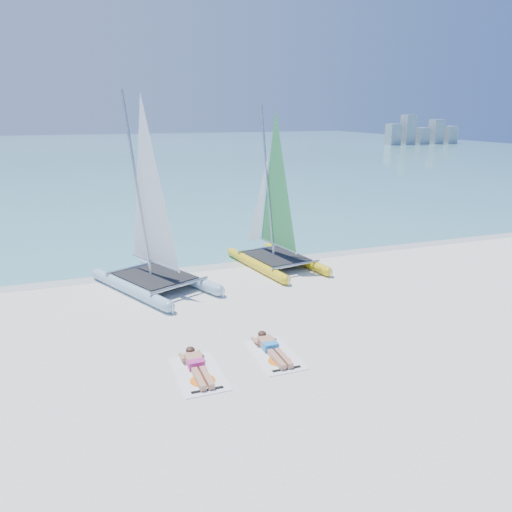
% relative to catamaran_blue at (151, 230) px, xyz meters
% --- Properties ---
extents(ground, '(140.00, 140.00, 0.00)m').
position_rel_catamaran_blue_xyz_m(ground, '(2.08, -3.74, -1.95)').
color(ground, white).
rests_on(ground, ground).
extents(sea, '(140.00, 115.00, 0.01)m').
position_rel_catamaran_blue_xyz_m(sea, '(2.08, 59.26, -1.95)').
color(sea, '#7BC2CD').
rests_on(sea, ground).
extents(wet_sand_strip, '(140.00, 1.40, 0.01)m').
position_rel_catamaran_blue_xyz_m(wet_sand_strip, '(2.08, 1.76, -1.95)').
color(wet_sand_strip, silver).
rests_on(wet_sand_strip, ground).
extents(distant_skyline, '(14.00, 2.00, 5.00)m').
position_rel_catamaran_blue_xyz_m(distant_skyline, '(55.79, 58.26, -0.02)').
color(distant_skyline, '#9DA3AD').
rests_on(distant_skyline, ground).
extents(catamaran_blue, '(4.07, 5.31, 6.55)m').
position_rel_catamaran_blue_xyz_m(catamaran_blue, '(0.00, 0.00, 0.00)').
color(catamaran_blue, '#A5BFD9').
rests_on(catamaran_blue, ground).
extents(catamaran_yellow, '(2.85, 4.91, 6.09)m').
position_rel_catamaran_blue_xyz_m(catamaran_yellow, '(4.68, 1.18, -0.03)').
color(catamaran_yellow, yellow).
rests_on(catamaran_yellow, ground).
extents(towel_a, '(1.00, 1.85, 0.02)m').
position_rel_catamaran_blue_xyz_m(towel_a, '(0.01, -6.17, -1.94)').
color(towel_a, white).
rests_on(towel_a, ground).
extents(sunbather_a, '(0.37, 1.73, 0.26)m').
position_rel_catamaran_blue_xyz_m(sunbather_a, '(0.01, -5.98, -1.84)').
color(sunbather_a, tan).
rests_on(sunbather_a, towel_a).
extents(towel_b, '(1.00, 1.85, 0.02)m').
position_rel_catamaran_blue_xyz_m(towel_b, '(1.94, -5.93, -1.94)').
color(towel_b, white).
rests_on(towel_b, ground).
extents(sunbather_b, '(0.37, 1.73, 0.26)m').
position_rel_catamaran_blue_xyz_m(sunbather_b, '(1.94, -5.74, -1.84)').
color(sunbather_b, tan).
rests_on(sunbather_b, towel_b).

